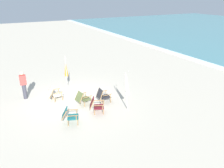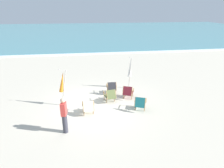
% 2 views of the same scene
% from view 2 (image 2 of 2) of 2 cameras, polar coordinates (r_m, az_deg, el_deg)
% --- Properties ---
extents(ground_plane, '(80.00, 80.00, 0.00)m').
position_cam_2_polar(ground_plane, '(11.17, -4.55, -5.89)').
color(ground_plane, beige).
extents(sea, '(80.00, 40.00, 0.10)m').
position_cam_2_polar(sea, '(43.00, -7.63, 14.63)').
color(sea, teal).
rests_on(sea, ground).
extents(surf_band, '(80.00, 1.10, 0.06)m').
position_cam_2_polar(surf_band, '(22.98, -6.70, 8.61)').
color(surf_band, white).
rests_on(surf_band, ground).
extents(beach_chair_mid_center, '(0.80, 0.87, 0.81)m').
position_cam_2_polar(beach_chair_mid_center, '(11.69, 4.58, -2.25)').
color(beach_chair_mid_center, maroon).
rests_on(beach_chair_mid_center, ground).
extents(beach_chair_front_right, '(0.80, 0.90, 0.79)m').
position_cam_2_polar(beach_chair_front_right, '(10.48, 8.07, -5.40)').
color(beach_chair_front_right, '#196066').
rests_on(beach_chair_front_right, ground).
extents(beach_chair_front_left, '(0.61, 0.70, 0.81)m').
position_cam_2_polar(beach_chair_front_left, '(12.27, -0.10, -0.98)').
color(beach_chair_front_left, '#28282D').
rests_on(beach_chair_front_left, ground).
extents(beach_chair_far_center, '(0.71, 0.86, 0.78)m').
position_cam_2_polar(beach_chair_far_center, '(11.26, -0.55, -3.19)').
color(beach_chair_far_center, '#515B33').
rests_on(beach_chair_far_center, ground).
extents(beach_chair_back_left, '(0.61, 0.78, 0.78)m').
position_cam_2_polar(beach_chair_back_left, '(10.10, -6.78, -6.44)').
color(beach_chair_back_left, beige).
rests_on(beach_chair_back_left, ground).
extents(umbrella_furled_white, '(0.29, 0.38, 2.12)m').
position_cam_2_polar(umbrella_furled_white, '(12.85, 5.16, 4.52)').
color(umbrella_furled_white, '#B7B2A8').
rests_on(umbrella_furled_white, ground).
extents(umbrella_furled_orange, '(0.50, 0.32, 2.10)m').
position_cam_2_polar(umbrella_furled_orange, '(10.83, -14.02, 0.54)').
color(umbrella_furled_orange, '#B7B2A8').
rests_on(umbrella_furled_orange, ground).
extents(person_near_chairs, '(0.25, 0.37, 1.63)m').
position_cam_2_polar(person_near_chairs, '(8.71, -13.49, -8.68)').
color(person_near_chairs, '#383842').
rests_on(person_near_chairs, ground).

